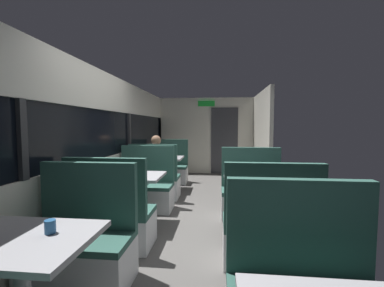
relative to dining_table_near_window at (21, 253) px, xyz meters
name	(u,v)px	position (x,y,z in m)	size (l,w,h in m)	color
ground_plane	(193,227)	(0.89, 2.09, -0.65)	(3.30, 9.20, 0.02)	#514F4C
carriage_window_panel_left	(94,149)	(-0.56, 2.09, 0.47)	(0.09, 8.48, 2.30)	beige
carriage_end_bulkhead	(208,136)	(0.95, 6.28, 0.50)	(2.90, 0.11, 2.30)	beige
carriage_aisle_panel_right	(261,138)	(2.34, 5.09, 0.51)	(0.08, 2.40, 2.30)	beige
dining_table_near_window	(21,253)	(0.00, 0.00, 0.00)	(0.90, 0.70, 0.74)	#9E9EA3
bench_near_window_facing_entry	(81,248)	(0.00, 0.70, -0.31)	(0.95, 0.50, 1.10)	silver
dining_table_mid_window	(131,182)	(0.00, 2.08, 0.00)	(0.90, 0.70, 0.74)	#9E9EA3
bench_mid_window_facing_end	(112,220)	(0.00, 1.38, -0.31)	(0.95, 0.50, 1.10)	silver
bench_mid_window_facing_entry	(145,190)	(0.00, 2.78, -0.31)	(0.95, 0.50, 1.10)	silver
dining_table_far_window	(163,162)	(0.00, 4.16, 0.00)	(0.90, 0.70, 0.74)	#9E9EA3
bench_far_window_facing_end	(155,182)	(0.00, 3.46, -0.31)	(0.95, 0.50, 1.10)	silver
bench_far_window_facing_entry	(169,170)	(0.00, 4.86, -0.31)	(0.95, 0.50, 1.10)	silver
dining_table_rear_aisle	(259,188)	(1.79, 1.88, 0.00)	(0.90, 0.70, 0.74)	#9E9EA3
bench_rear_aisle_facing_end	(269,234)	(1.79, 1.18, -0.31)	(0.95, 0.50, 1.10)	silver
bench_rear_aisle_facing_entry	(252,197)	(1.79, 2.58, -0.31)	(0.95, 0.50, 1.10)	silver
seated_passenger	(156,171)	(0.00, 3.54, -0.10)	(0.47, 0.55, 1.26)	#26262D
coffee_cup_primary	(248,179)	(1.63, 1.74, 0.15)	(0.07, 0.07, 0.09)	#26598C
coffee_cup_secondary	(50,227)	(0.15, 0.08, 0.15)	(0.07, 0.07, 0.09)	#26598C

